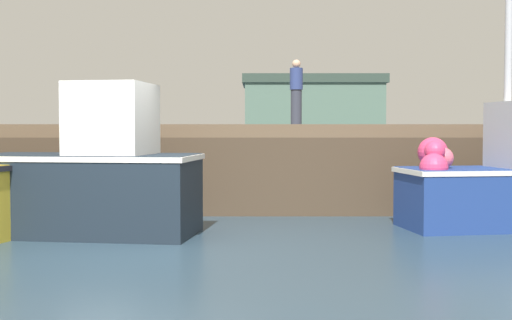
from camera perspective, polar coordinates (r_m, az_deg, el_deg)
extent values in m
cube|color=#283D4C|center=(9.73, -7.51, -7.47)|extent=(120.00, 160.00, 0.10)
cube|color=brown|center=(16.37, 7.51, 2.49)|extent=(14.26, 7.12, 0.25)
cube|color=#433527|center=(13.00, 9.47, -1.39)|extent=(14.26, 0.24, 1.49)
cylinder|color=#433527|center=(13.71, -19.57, -1.30)|extent=(0.32, 0.32, 1.49)
cylinder|color=#433527|center=(13.09, 9.40, -1.36)|extent=(0.32, 0.32, 1.49)
cylinder|color=#433527|center=(19.72, -6.23, 0.01)|extent=(0.32, 0.32, 1.49)
cylinder|color=#433527|center=(20.63, 18.11, 0.01)|extent=(0.32, 0.32, 1.49)
cylinder|color=#433527|center=(12.97, -5.42, -1.38)|extent=(6.76, 0.16, 1.35)
cube|color=#19232D|center=(10.88, -14.02, -2.83)|extent=(3.52, 1.94, 1.26)
cube|color=silver|center=(10.84, -14.05, 0.22)|extent=(3.59, 1.97, 0.08)
cube|color=silver|center=(10.69, -12.00, 3.41)|extent=(1.31, 1.48, 1.10)
cube|color=navy|center=(12.03, 20.26, -3.00)|extent=(3.59, 1.83, 1.01)
cube|color=silver|center=(11.99, 20.29, -0.84)|extent=(3.66, 1.86, 0.08)
cylinder|color=#B7B7BC|center=(12.14, 20.50, 12.00)|extent=(0.12, 0.12, 3.12)
sphere|color=#DB3866|center=(11.92, 14.62, 0.64)|extent=(0.51, 0.51, 0.51)
sphere|color=#DB3866|center=(11.25, 14.79, 0.75)|extent=(0.33, 0.33, 0.33)
sphere|color=#EA5B70|center=(11.46, 15.43, 0.16)|extent=(0.35, 0.35, 0.35)
sphere|color=#DB3866|center=(11.09, 14.71, -0.61)|extent=(0.45, 0.45, 0.45)
cylinder|color=#2D3342|center=(17.89, 3.38, 4.43)|extent=(0.29, 0.29, 0.94)
cylinder|color=navy|center=(17.93, 3.39, 6.83)|extent=(0.34, 0.34, 0.57)
sphere|color=tan|center=(17.97, 3.39, 8.08)|extent=(0.22, 0.22, 0.22)
cube|color=#4C6656|center=(40.55, 4.67, 3.30)|extent=(7.84, 5.55, 4.20)
cube|color=#2D3D34|center=(40.64, 4.68, 6.62)|extent=(8.16, 5.77, 0.50)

